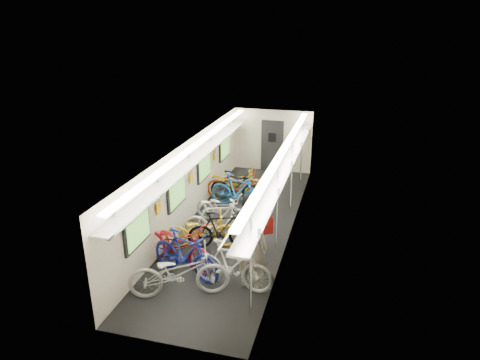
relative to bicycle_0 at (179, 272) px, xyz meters
The scene contains 16 objects.
train_car_shell 4.40m from the bicycle_0, 90.01° to the left, with size 10.00×10.00×10.00m.
bicycle_0 is the anchor object (origin of this frame).
bicycle_1 0.74m from the bicycle_0, 101.29° to the left, with size 0.53×1.89×1.14m, color navy.
bicycle_2 1.16m from the bicycle_0, 114.82° to the left, with size 0.77×2.20×1.16m, color maroon.
bicycle_3 2.21m from the bicycle_0, 83.79° to the left, with size 0.48×1.71×1.03m, color black.
bicycle_4 2.08m from the bicycle_0, 96.60° to the left, with size 0.66×1.88×0.99m, color yellow.
bicycle_5 2.58m from the bicycle_0, 89.58° to the left, with size 0.53×1.89×1.14m, color white.
bicycle_6 3.54m from the bicycle_0, 92.18° to the left, with size 0.63×1.80×0.95m, color #AFB0B4.
bicycle_7 4.68m from the bicycle_0, 89.81° to the left, with size 0.53×1.89×1.14m, color #19599B.
bicycle_8 5.24m from the bicycle_0, 91.66° to the left, with size 0.72×2.05×1.08m, color #923710.
bicycle_9 5.17m from the bicycle_0, 92.05° to the left, with size 0.49×1.74×1.05m, color black.
bicycle_10 5.67m from the bicycle_0, 93.19° to the left, with size 0.70×2.00×1.05m, color yellow.
bicycle_11 1.15m from the bicycle_0, 29.12° to the left, with size 0.53×1.88×1.13m, color silver.
passenger_near 1.62m from the bicycle_0, 27.28° to the left, with size 0.72×0.47×1.97m, color gray.
passenger_mid 2.23m from the bicycle_0, 62.42° to the left, with size 0.81×0.63×1.67m, color black.
backpack 2.17m from the bicycle_0, 37.36° to the left, with size 0.26×0.14×0.38m, color #B01311.
Camera 1 is at (2.87, -10.71, 5.56)m, focal length 32.00 mm.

